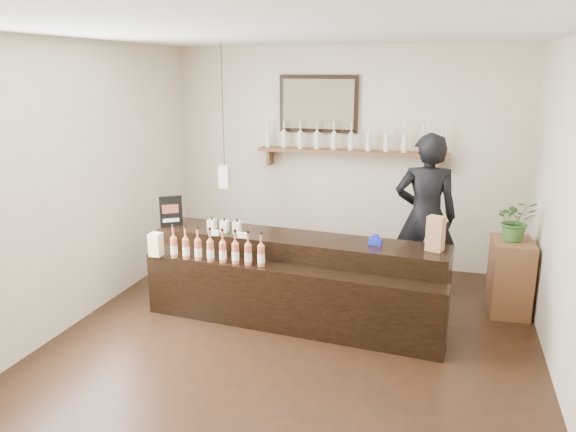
{
  "coord_description": "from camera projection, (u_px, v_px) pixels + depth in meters",
  "views": [
    {
      "loc": [
        1.29,
        -4.61,
        2.51
      ],
      "look_at": [
        -0.24,
        0.7,
        1.06
      ],
      "focal_mm": 35.0,
      "sensor_mm": 36.0,
      "label": 1
    }
  ],
  "objects": [
    {
      "name": "back_wall_decor",
      "position": [
        332.0,
        131.0,
        7.07
      ],
      "size": [
        2.66,
        0.96,
        1.69
      ],
      "color": "#57311D",
      "rests_on": "ground"
    },
    {
      "name": "promo_sign",
      "position": [
        171.0,
        211.0,
        6.07
      ],
      "size": [
        0.21,
        0.15,
        0.34
      ],
      "color": "black",
      "rests_on": "counter"
    },
    {
      "name": "room_shell",
      "position": [
        292.0,
        166.0,
        4.84
      ],
      "size": [
        5.0,
        5.0,
        5.0
      ],
      "color": "beige",
      "rests_on": "ground"
    },
    {
      "name": "paper_bag",
      "position": [
        435.0,
        234.0,
        5.26
      ],
      "size": [
        0.18,
        0.16,
        0.33
      ],
      "color": "#A4754F",
      "rests_on": "counter"
    },
    {
      "name": "shopkeeper",
      "position": [
        426.0,
        206.0,
        6.15
      ],
      "size": [
        0.82,
        0.6,
        2.11
      ],
      "primitive_type": "imported",
      "rotation": [
        0.0,
        0.0,
        3.27
      ],
      "color": "black",
      "rests_on": "ground"
    },
    {
      "name": "tape_dispenser",
      "position": [
        375.0,
        241.0,
        5.46
      ],
      "size": [
        0.14,
        0.07,
        0.11
      ],
      "color": "#1721A6",
      "rests_on": "counter"
    },
    {
      "name": "potted_plant",
      "position": [
        516.0,
        220.0,
        5.74
      ],
      "size": [
        0.44,
        0.39,
        0.43
      ],
      "primitive_type": "imported",
      "rotation": [
        0.0,
        0.0,
        0.15
      ],
      "color": "#305E25",
      "rests_on": "side_cabinet"
    },
    {
      "name": "ground",
      "position": [
        292.0,
        345.0,
        5.27
      ],
      "size": [
        5.0,
        5.0,
        0.0
      ],
      "primitive_type": "plane",
      "color": "black",
      "rests_on": "ground"
    },
    {
      "name": "counter",
      "position": [
        295.0,
        281.0,
        5.75
      ],
      "size": [
        3.07,
        1.05,
        0.99
      ],
      "color": "black",
      "rests_on": "ground"
    },
    {
      "name": "side_cabinet",
      "position": [
        510.0,
        277.0,
        5.9
      ],
      "size": [
        0.43,
        0.57,
        0.79
      ],
      "color": "#57311D",
      "rests_on": "ground"
    }
  ]
}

